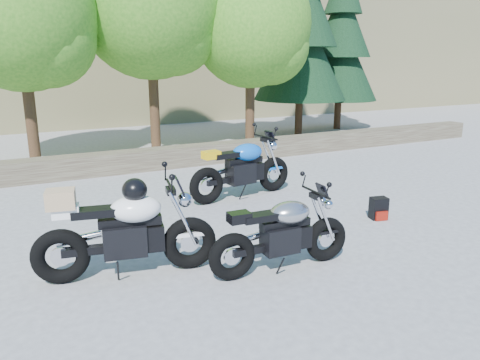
% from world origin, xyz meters
% --- Properties ---
extents(ground, '(90.00, 90.00, 0.00)m').
position_xyz_m(ground, '(0.00, 0.00, 0.00)').
color(ground, gray).
rests_on(ground, ground).
extents(stone_wall, '(22.00, 0.55, 0.50)m').
position_xyz_m(stone_wall, '(0.00, 5.50, 0.25)').
color(stone_wall, '#483C30').
rests_on(stone_wall, ground).
extents(tree_decid_left, '(3.67, 3.67, 5.62)m').
position_xyz_m(tree_decid_left, '(-2.39, 7.14, 3.63)').
color(tree_decid_left, '#382314').
rests_on(tree_decid_left, ground).
extents(tree_decid_mid, '(4.08, 4.08, 6.24)m').
position_xyz_m(tree_decid_mid, '(0.91, 7.54, 4.04)').
color(tree_decid_mid, '#382314').
rests_on(tree_decid_mid, ground).
extents(tree_decid_right, '(3.54, 3.54, 5.41)m').
position_xyz_m(tree_decid_right, '(3.71, 6.94, 3.50)').
color(tree_decid_right, '#382314').
rests_on(tree_decid_right, ground).
extents(conifer_near, '(3.17, 3.17, 7.06)m').
position_xyz_m(conifer_near, '(6.20, 8.20, 3.68)').
color(conifer_near, '#382314').
rests_on(conifer_near, ground).
extents(conifer_far, '(2.82, 2.82, 6.27)m').
position_xyz_m(conifer_far, '(8.40, 8.80, 3.27)').
color(conifer_far, '#382314').
rests_on(conifer_far, ground).
extents(silver_bike, '(2.01, 0.64, 1.01)m').
position_xyz_m(silver_bike, '(-0.11, -0.81, 0.49)').
color(silver_bike, black).
rests_on(silver_bike, ground).
extents(white_bike, '(2.27, 0.78, 1.27)m').
position_xyz_m(white_bike, '(-1.95, -0.06, 0.62)').
color(white_bike, black).
rests_on(white_bike, ground).
extents(blue_bike, '(2.32, 0.73, 1.17)m').
position_xyz_m(blue_bike, '(0.94, 2.34, 0.57)').
color(blue_bike, black).
rests_on(blue_bike, ground).
extents(backpack, '(0.32, 0.29, 0.38)m').
position_xyz_m(backpack, '(2.42, 0.13, 0.18)').
color(backpack, black).
rests_on(backpack, ground).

